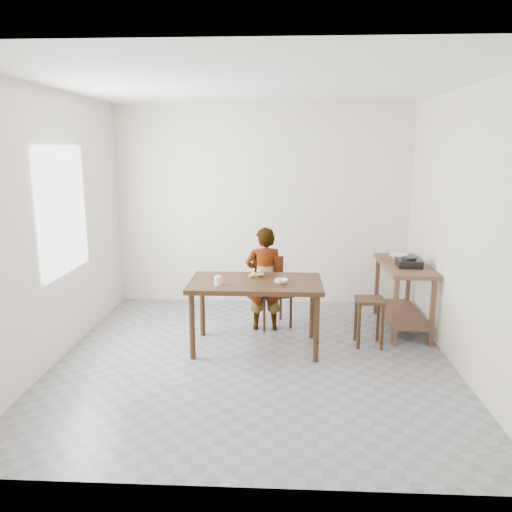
{
  "coord_description": "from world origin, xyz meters",
  "views": [
    {
      "loc": [
        0.27,
        -4.8,
        2.12
      ],
      "look_at": [
        0.0,
        0.4,
        1.0
      ],
      "focal_mm": 35.0,
      "sensor_mm": 36.0,
      "label": 1
    }
  ],
  "objects_px": {
    "prep_counter": "(402,296)",
    "dining_table": "(256,315)",
    "dining_chair": "(273,293)",
    "child": "(264,279)",
    "stool": "(369,322)"
  },
  "relations": [
    {
      "from": "prep_counter",
      "to": "dining_table",
      "type": "bearing_deg",
      "value": -157.85
    },
    {
      "from": "dining_table",
      "to": "dining_chair",
      "type": "height_order",
      "value": "dining_chair"
    },
    {
      "from": "prep_counter",
      "to": "dining_chair",
      "type": "relative_size",
      "value": 1.46
    },
    {
      "from": "dining_table",
      "to": "prep_counter",
      "type": "height_order",
      "value": "prep_counter"
    },
    {
      "from": "child",
      "to": "dining_table",
      "type": "bearing_deg",
      "value": 79.69
    },
    {
      "from": "child",
      "to": "stool",
      "type": "relative_size",
      "value": 2.32
    },
    {
      "from": "dining_table",
      "to": "prep_counter",
      "type": "xyz_separation_m",
      "value": [
        1.72,
        0.7,
        0.03
      ]
    },
    {
      "from": "dining_chair",
      "to": "stool",
      "type": "bearing_deg",
      "value": -49.5
    },
    {
      "from": "prep_counter",
      "to": "child",
      "type": "bearing_deg",
      "value": -176.18
    },
    {
      "from": "prep_counter",
      "to": "child",
      "type": "distance_m",
      "value": 1.66
    },
    {
      "from": "prep_counter",
      "to": "dining_chair",
      "type": "distance_m",
      "value": 1.55
    },
    {
      "from": "dining_table",
      "to": "dining_chair",
      "type": "bearing_deg",
      "value": 76.43
    },
    {
      "from": "dining_table",
      "to": "child",
      "type": "height_order",
      "value": "child"
    },
    {
      "from": "dining_chair",
      "to": "child",
      "type": "bearing_deg",
      "value": -149.1
    },
    {
      "from": "dining_chair",
      "to": "dining_table",
      "type": "bearing_deg",
      "value": -124.71
    }
  ]
}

